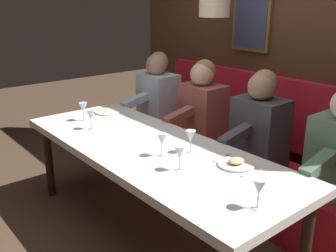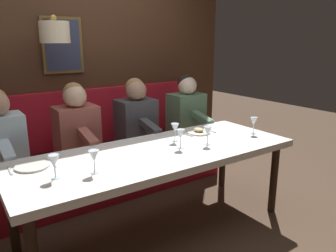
{
  "view_description": "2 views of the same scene",
  "coord_description": "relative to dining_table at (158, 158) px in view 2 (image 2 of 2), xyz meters",
  "views": [
    {
      "loc": [
        -1.56,
        -2.1,
        1.77
      ],
      "look_at": [
        0.05,
        -0.14,
        0.92
      ],
      "focal_mm": 41.15,
      "sensor_mm": 36.0,
      "label": 1
    },
    {
      "loc": [
        -2.16,
        1.38,
        1.63
      ],
      "look_at": [
        0.05,
        -0.14,
        0.92
      ],
      "focal_mm": 34.89,
      "sensor_mm": 36.0,
      "label": 2
    }
  ],
  "objects": [
    {
      "name": "dining_table",
      "position": [
        0.0,
        0.0,
        0.0
      ],
      "size": [
        0.9,
        2.4,
        0.74
      ],
      "color": "silver",
      "rests_on": "ground_plane"
    },
    {
      "name": "wine_glass_0",
      "position": [
        -0.09,
        0.86,
        0.18
      ],
      "size": [
        0.07,
        0.07,
        0.16
      ],
      "color": "silver",
      "rests_on": "dining_table"
    },
    {
      "name": "wine_glass_5",
      "position": [
        -0.1,
        -1.05,
        0.18
      ],
      "size": [
        0.07,
        0.07,
        0.16
      ],
      "color": "silver",
      "rests_on": "dining_table"
    },
    {
      "name": "diner_far",
      "position": [
        0.88,
        1.05,
        0.14
      ],
      "size": [
        0.6,
        0.4,
        0.79
      ],
      "color": "silver",
      "rests_on": "banquette_bench"
    },
    {
      "name": "wine_glass_1",
      "position": [
        -0.05,
        -0.2,
        0.18
      ],
      "size": [
        0.07,
        0.07,
        0.16
      ],
      "color": "silver",
      "rests_on": "dining_table"
    },
    {
      "name": "back_wall_panel",
      "position": [
        1.46,
        0.01,
        0.69
      ],
      "size": [
        0.59,
        3.8,
        2.9
      ],
      "color": "#422819",
      "rests_on": "ground_plane"
    },
    {
      "name": "diner_near",
      "position": [
        0.88,
        -0.29,
        0.14
      ],
      "size": [
        0.6,
        0.4,
        0.79
      ],
      "color": "#3D3D42",
      "rests_on": "banquette_bench"
    },
    {
      "name": "place_setting_1",
      "position": [
        0.22,
        -0.63,
        0.08
      ],
      "size": [
        0.24,
        0.33,
        0.05
      ],
      "color": "silver",
      "rests_on": "dining_table"
    },
    {
      "name": "wine_glass_4",
      "position": [
        -0.15,
        0.61,
        0.18
      ],
      "size": [
        0.07,
        0.07,
        0.16
      ],
      "color": "silver",
      "rests_on": "dining_table"
    },
    {
      "name": "ground_plane",
      "position": [
        0.0,
        0.0,
        -0.68
      ],
      "size": [
        12.0,
        12.0,
        0.0
      ],
      "primitive_type": "plane",
      "color": "#4C3828"
    },
    {
      "name": "wine_glass_3",
      "position": [
        -0.11,
        -0.45,
        0.18
      ],
      "size": [
        0.07,
        0.07,
        0.16
      ],
      "color": "silver",
      "rests_on": "dining_table"
    },
    {
      "name": "place_setting_0",
      "position": [
        0.2,
        0.94,
        0.07
      ],
      "size": [
        0.24,
        0.31,
        0.01
      ],
      "color": "silver",
      "rests_on": "dining_table"
    },
    {
      "name": "diner_nearest",
      "position": [
        0.88,
        -0.98,
        0.14
      ],
      "size": [
        0.6,
        0.4,
        0.79
      ],
      "color": "#567A5B",
      "rests_on": "banquette_bench"
    },
    {
      "name": "wine_glass_2",
      "position": [
        0.14,
        -0.28,
        0.18
      ],
      "size": [
        0.07,
        0.07,
        0.16
      ],
      "color": "silver",
      "rests_on": "dining_table"
    },
    {
      "name": "banquette_bench",
      "position": [
        0.89,
        0.0,
        -0.45
      ],
      "size": [
        0.52,
        2.6,
        0.45
      ],
      "primitive_type": "cube",
      "color": "red",
      "rests_on": "ground_plane"
    },
    {
      "name": "diner_middle",
      "position": [
        0.88,
        0.37,
        0.14
      ],
      "size": [
        0.6,
        0.4,
        0.79
      ],
      "color": "#934C42",
      "rests_on": "banquette_bench"
    }
  ]
}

